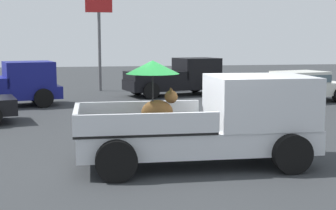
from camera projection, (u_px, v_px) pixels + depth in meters
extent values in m
plane|color=#2D3033|center=(196.00, 165.00, 10.25)|extent=(80.00, 80.00, 0.00)
cylinder|color=black|center=(258.00, 135.00, 11.43)|extent=(0.81, 0.30, 0.80)
cylinder|color=black|center=(292.00, 154.00, 9.52)|extent=(0.81, 0.30, 0.80)
cylinder|color=black|center=(112.00, 140.00, 10.88)|extent=(0.81, 0.30, 0.80)
cylinder|color=black|center=(116.00, 161.00, 8.97)|extent=(0.81, 0.30, 0.80)
cube|color=silver|center=(196.00, 139.00, 10.18)|extent=(5.05, 1.95, 0.50)
cube|color=silver|center=(260.00, 101.00, 10.29)|extent=(2.15, 1.92, 1.08)
cube|color=#4C606B|center=(303.00, 91.00, 10.42)|extent=(0.11, 1.72, 0.64)
cube|color=black|center=(142.00, 127.00, 9.96)|extent=(2.85, 1.92, 0.06)
cube|color=silver|center=(138.00, 110.00, 10.83)|extent=(2.80, 0.18, 0.40)
cube|color=silver|center=(147.00, 124.00, 9.03)|extent=(2.80, 0.18, 0.40)
cube|color=silver|center=(76.00, 118.00, 9.72)|extent=(0.16, 1.84, 0.40)
ellipsoid|color=brown|center=(157.00, 112.00, 10.13)|extent=(0.69, 0.34, 0.52)
sphere|color=brown|center=(171.00, 97.00, 10.14)|extent=(0.29, 0.29, 0.28)
cone|color=brown|center=(170.00, 90.00, 10.20)|extent=(0.09, 0.09, 0.12)
cone|color=brown|center=(172.00, 91.00, 10.04)|extent=(0.09, 0.09, 0.12)
cylinder|color=black|center=(153.00, 98.00, 10.04)|extent=(0.03, 0.03, 1.12)
cone|color=#19722D|center=(153.00, 67.00, 9.95)|extent=(1.15, 1.15, 0.28)
cylinder|color=black|center=(195.00, 85.00, 24.74)|extent=(0.80, 0.42, 0.76)
cylinder|color=black|center=(213.00, 88.00, 23.02)|extent=(0.80, 0.42, 0.76)
cylinder|color=black|center=(137.00, 87.00, 23.46)|extent=(0.80, 0.42, 0.76)
cylinder|color=black|center=(151.00, 91.00, 21.74)|extent=(0.80, 0.42, 0.76)
cube|color=black|center=(175.00, 84.00, 23.22)|extent=(5.08, 2.83, 0.50)
cube|color=black|center=(197.00, 68.00, 23.60)|extent=(2.25, 2.18, 1.00)
cube|color=black|center=(156.00, 75.00, 22.76)|extent=(3.03, 2.36, 0.40)
cylinder|color=black|center=(35.00, 93.00, 20.66)|extent=(0.80, 0.44, 0.76)
cylinder|color=black|center=(44.00, 98.00, 18.95)|extent=(0.80, 0.44, 0.76)
cube|color=navy|center=(29.00, 74.00, 19.51)|extent=(2.28, 2.21, 1.00)
cylinder|color=black|center=(311.00, 91.00, 22.11)|extent=(0.69, 0.38, 0.66)
cylinder|color=black|center=(263.00, 94.00, 20.97)|extent=(0.69, 0.38, 0.66)
cylinder|color=black|center=(290.00, 98.00, 19.40)|extent=(0.69, 0.38, 0.66)
cube|color=silver|center=(301.00, 89.00, 20.73)|extent=(4.60, 2.77, 0.52)
cube|color=silver|center=(300.00, 78.00, 20.62)|extent=(2.43, 2.07, 0.56)
cube|color=#4C606B|center=(300.00, 78.00, 20.62)|extent=(2.39, 2.13, 0.32)
cylinder|color=#59595B|center=(100.00, 52.00, 25.09)|extent=(0.16, 0.16, 4.11)
cube|color=#B21E1E|center=(99.00, 4.00, 24.75)|extent=(1.40, 0.12, 0.90)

